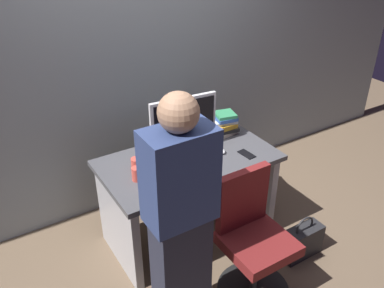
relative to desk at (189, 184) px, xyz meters
name	(u,v)px	position (x,y,z in m)	size (l,w,h in m)	color
ground_plane	(189,233)	(0.00, 0.00, -0.51)	(9.00, 9.00, 0.00)	brown
wall_back	(138,38)	(0.00, 0.78, 0.99)	(6.40, 0.10, 3.00)	gray
desk	(189,184)	(0.00, 0.00, 0.00)	(1.35, 0.75, 0.75)	#4C4C51
office_chair	(252,242)	(0.07, -0.72, -0.08)	(0.52, 0.52, 0.94)	black
person_at_desk	(180,219)	(-0.47, -0.67, 0.33)	(0.40, 0.24, 1.64)	#262838
monitor	(184,122)	(0.03, 0.11, 0.50)	(0.54, 0.16, 0.46)	silver
keyboard	(190,161)	(-0.02, -0.05, 0.25)	(0.43, 0.13, 0.02)	#262626
mouse	(220,150)	(0.26, -0.06, 0.26)	(0.06, 0.10, 0.03)	white
cup_near_keyboard	(137,174)	(-0.46, -0.06, 0.29)	(0.07, 0.07, 0.10)	#D84C3F
cup_by_monitor	(136,163)	(-0.40, 0.08, 0.28)	(0.08, 0.08, 0.08)	#D84C3F
book_stack	(224,124)	(0.47, 0.18, 0.33)	(0.24, 0.19, 0.19)	beige
cell_phone	(247,154)	(0.41, -0.19, 0.24)	(0.07, 0.14, 0.01)	black
handbag	(302,241)	(0.63, -0.68, -0.38)	(0.34, 0.14, 0.38)	#262628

